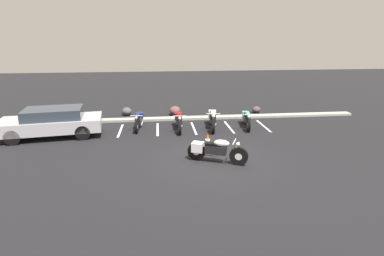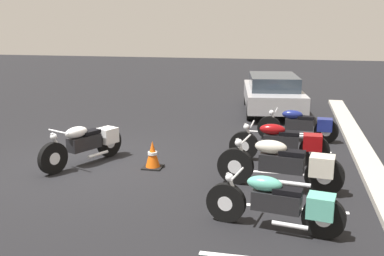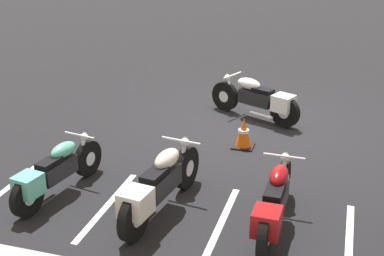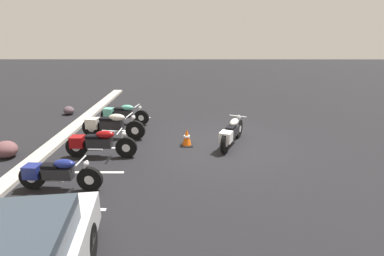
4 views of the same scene
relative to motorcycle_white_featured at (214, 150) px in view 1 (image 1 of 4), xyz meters
The scene contains 17 objects.
ground 0.50m from the motorcycle_white_featured, 87.56° to the left, with size 60.00×60.00×0.00m, color black.
motorcycle_white_featured is the anchor object (origin of this frame).
parked_bike_0 5.41m from the motorcycle_white_featured, 122.53° to the left, with size 0.57×2.05×0.80m.
parked_bike_1 4.27m from the motorcycle_white_featured, 103.01° to the left, with size 0.61×2.16×0.85m.
parked_bike_2 4.27m from the motorcycle_white_featured, 80.53° to the left, with size 0.74×2.31×0.91m.
parked_bike_3 4.82m from the motorcycle_white_featured, 59.99° to the left, with size 0.70×2.04×0.81m.
car_silver 7.59m from the motorcycle_white_featured, 151.20° to the left, with size 4.50×2.35×1.29m.
concrete_curb 5.95m from the motorcycle_white_featured, 89.92° to the left, with size 18.00×0.50×0.12m, color #A8A399.
landscape_rock_0 7.01m from the motorcycle_white_featured, 98.14° to the left, with size 0.69×0.63×0.51m, color brown.
landscape_rock_1 8.12m from the motorcycle_white_featured, 117.43° to the left, with size 0.63×0.54×0.45m, color #4D4B4A.
landscape_rock_2 7.93m from the motorcycle_white_featured, 61.20° to the left, with size 0.54×0.46×0.38m, color #503F48.
traffic_cone 1.50m from the motorcycle_white_featured, 89.59° to the left, with size 0.40×0.40×0.58m.
stall_line_0 5.67m from the motorcycle_white_featured, 131.82° to the left, with size 0.10×2.10×0.00m, color white.
stall_line_1 4.68m from the motorcycle_white_featured, 115.38° to the left, with size 0.10×2.10×0.00m, color white.
stall_line_2 4.24m from the motorcycle_white_featured, 93.09° to the left, with size 0.10×2.10×0.00m, color white.
stall_line_3 4.51m from the motorcycle_white_featured, 69.87° to the left, with size 0.10×2.10×0.00m, color white.
stall_line_4 5.38m from the motorcycle_white_featured, 51.80° to the left, with size 0.10×2.10×0.00m, color white.
Camera 1 is at (-1.89, -9.94, 4.26)m, focal length 28.00 mm.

